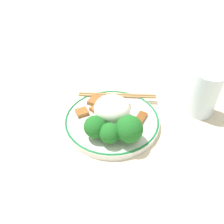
% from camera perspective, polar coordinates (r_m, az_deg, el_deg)
% --- Properties ---
extents(ground_plane, '(3.00, 3.00, 0.00)m').
position_cam_1_polar(ground_plane, '(0.54, -0.00, -2.90)').
color(ground_plane, beige).
extents(plate, '(0.23, 0.23, 0.02)m').
position_cam_1_polar(plate, '(0.53, -0.00, -2.13)').
color(plate, white).
rests_on(plate, ground_plane).
extents(rice_mound, '(0.09, 0.09, 0.06)m').
position_cam_1_polar(rice_mound, '(0.51, 0.06, 1.13)').
color(rice_mound, white).
rests_on(rice_mound, plate).
extents(broccoli_back_left, '(0.05, 0.05, 0.05)m').
position_cam_1_polar(broccoli_back_left, '(0.47, -4.48, -3.88)').
color(broccoli_back_left, '#72AD4C').
rests_on(broccoli_back_left, plate).
extents(broccoli_back_center, '(0.04, 0.04, 0.05)m').
position_cam_1_polar(broccoli_back_center, '(0.46, -0.67, -5.57)').
color(broccoli_back_center, '#72AD4C').
rests_on(broccoli_back_center, plate).
extents(broccoli_back_right, '(0.06, 0.06, 0.06)m').
position_cam_1_polar(broccoli_back_right, '(0.46, 4.49, -4.47)').
color(broccoli_back_right, '#72AD4C').
rests_on(broccoli_back_right, plate).
extents(meat_near_front, '(0.04, 0.04, 0.01)m').
position_cam_1_polar(meat_near_front, '(0.56, 2.74, 1.39)').
color(meat_near_front, brown).
rests_on(meat_near_front, plate).
extents(meat_near_left, '(0.04, 0.04, 0.01)m').
position_cam_1_polar(meat_near_left, '(0.53, 7.58, -1.43)').
color(meat_near_left, brown).
rests_on(meat_near_left, plate).
extents(meat_near_right, '(0.04, 0.05, 0.01)m').
position_cam_1_polar(meat_near_right, '(0.58, -4.49, 3.10)').
color(meat_near_right, '#995B28').
rests_on(meat_near_right, plate).
extents(meat_near_back, '(0.03, 0.03, 0.01)m').
position_cam_1_polar(meat_near_back, '(0.55, -4.07, 0.78)').
color(meat_near_back, '#995B28').
rests_on(meat_near_back, plate).
extents(meat_on_rice_edge, '(0.03, 0.03, 0.01)m').
position_cam_1_polar(meat_on_rice_edge, '(0.54, -7.85, -0.05)').
color(meat_on_rice_edge, '#995B28').
rests_on(meat_on_rice_edge, plate).
extents(chopsticks, '(0.13, 0.18, 0.01)m').
position_cam_1_polar(chopsticks, '(0.60, 1.37, 4.39)').
color(chopsticks, '#AD8451').
rests_on(chopsticks, plate).
extents(drinking_glass, '(0.06, 0.06, 0.11)m').
position_cam_1_polar(drinking_glass, '(0.58, 23.02, 4.27)').
color(drinking_glass, silver).
rests_on(drinking_glass, ground_plane).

